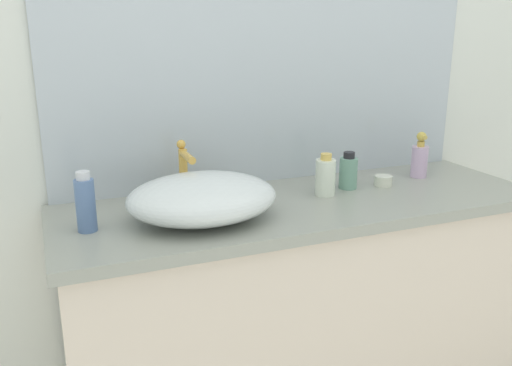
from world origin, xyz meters
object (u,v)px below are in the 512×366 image
at_px(spray_can, 348,172).
at_px(candle_jar, 383,181).
at_px(sink_basin, 202,198).
at_px(perfume_bottle, 325,176).
at_px(lotion_bottle, 86,204).
at_px(soap_dispenser, 420,159).

bearing_deg(spray_can, candle_jar, -8.87).
bearing_deg(sink_basin, perfume_bottle, 9.67).
bearing_deg(lotion_bottle, perfume_bottle, 3.29).
xyz_separation_m(sink_basin, lotion_bottle, (-0.31, 0.03, 0.01)).
bearing_deg(soap_dispenser, perfume_bottle, -171.38).
bearing_deg(perfume_bottle, spray_can, 18.94).
bearing_deg(candle_jar, perfume_bottle, -175.89).
height_order(soap_dispenser, spray_can, soap_dispenser).
bearing_deg(soap_dispenser, sink_basin, -170.85).
height_order(lotion_bottle, perfume_bottle, lotion_bottle).
distance_m(sink_basin, spray_can, 0.54).
relative_size(spray_can, candle_jar, 2.03).
relative_size(lotion_bottle, spray_can, 1.32).
distance_m(soap_dispenser, lotion_bottle, 1.15).
height_order(soap_dispenser, perfume_bottle, soap_dispenser).
height_order(sink_basin, candle_jar, sink_basin).
relative_size(soap_dispenser, spray_can, 1.33).
xyz_separation_m(sink_basin, perfume_bottle, (0.43, 0.07, -0.00)).
bearing_deg(soap_dispenser, candle_jar, -165.75).
height_order(sink_basin, soap_dispenser, soap_dispenser).
bearing_deg(spray_can, sink_basin, -168.43).
bearing_deg(soap_dispenser, spray_can, -175.11).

